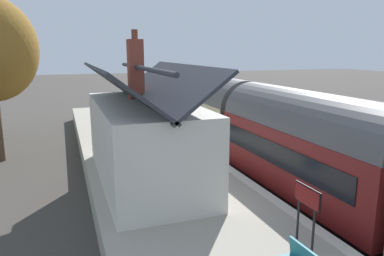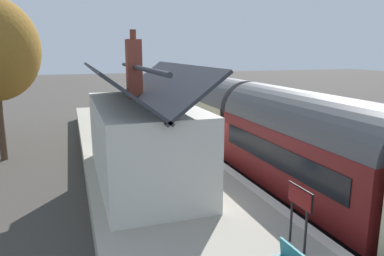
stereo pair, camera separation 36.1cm
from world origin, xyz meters
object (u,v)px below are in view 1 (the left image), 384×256
Objects in this scene: planter_edge_far at (109,135)px; lamp_post_platform at (181,95)px; station_building at (145,138)px; station_sign_board at (307,201)px; bench_mid_platform at (145,127)px; planter_edge_near at (149,113)px; bench_by_lamp at (126,111)px; planter_bench_right at (143,115)px; planter_bench_left at (112,128)px; bench_near_building at (137,118)px; train at (304,147)px.

lamp_post_platform is at bearing -112.30° from planter_edge_far.
station_sign_board is (-6.06, -2.64, -0.40)m from station_building.
lamp_post_platform is (-1.84, -1.58, 2.02)m from bench_mid_platform.
lamp_post_platform is at bearing -179.51° from planter_edge_near.
station_sign_board is (-19.41, -1.09, 0.71)m from bench_by_lamp.
planter_bench_right is 1.12× the size of planter_edge_near.
bench_mid_platform reaches higher than planter_edge_far.
planter_bench_left is at bearing 141.37° from planter_bench_right.
bench_near_building is 2.00× the size of planter_edge_near.
bench_mid_platform is at bearing 24.11° from train.
planter_edge_far is 4.51m from lamp_post_platform.
planter_edge_near reaches higher than planter_bench_left.
bench_by_lamp is 1.00× the size of bench_near_building.
bench_near_building is 1.79× the size of planter_bench_right.
bench_near_building is at bearing -177.36° from bench_by_lamp.
station_building is 7.33m from bench_mid_platform.
station_sign_board is at bearing 177.55° from lamp_post_platform.
bench_by_lamp is (13.35, -1.55, -1.11)m from station_building.
train is at bearing -162.16° from bench_near_building.
lamp_post_platform is at bearing -133.52° from planter_bench_left.
planter_edge_far is at bearing 148.75° from planter_bench_right.
station_building is 10.31m from bench_near_building.
planter_bench_left is at bearing 46.48° from lamp_post_platform.
lamp_post_platform reaches higher than planter_bench_left.
planter_bench_left is (-1.77, 1.85, -0.16)m from bench_near_building.
planter_bench_right is (13.49, 3.20, -0.87)m from train.
train is 3.49× the size of station_building.
train is 36.82× the size of planter_edge_far.
train is 7.93× the size of lamp_post_platform.
planter_bench_right is (1.40, -0.69, -0.11)m from bench_near_building.
planter_edge_near is (5.40, -1.52, -0.10)m from bench_mid_platform.
train reaches higher than planter_edge_far.
planter_bench_right is at bearing 6.69° from lamp_post_platform.
bench_by_lamp is 6.28m from bench_mid_platform.
planter_bench_right is at bearing -155.58° from bench_by_lamp.
bench_mid_platform reaches higher than planter_bench_left.
bench_mid_platform reaches higher than planter_edge_near.
station_building is at bearing 70.54° from train.
lamp_post_platform is at bearing 18.89° from train.
planter_bench_right is at bearing -10.83° from bench_mid_platform.
train is 7.72m from lamp_post_platform.
bench_by_lamp is 19.46m from station_sign_board.
bench_by_lamp is 1.84× the size of planter_edge_far.
planter_bench_left is at bearing 133.79° from bench_near_building.
bench_mid_platform is 5.62m from planter_edge_near.
bench_near_building is 0.40× the size of lamp_post_platform.
bench_mid_platform is at bearing 176.95° from bench_near_building.
planter_bench_left is 1.66m from planter_edge_far.
lamp_post_platform is at bearing -139.32° from bench_mid_platform.
planter_bench_right reaches higher than planter_edge_near.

